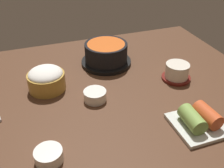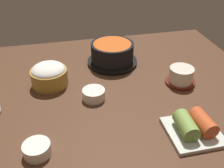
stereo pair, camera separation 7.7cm
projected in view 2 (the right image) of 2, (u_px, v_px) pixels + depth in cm
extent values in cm
cube|color=#4C2D1C|center=(104.00, 92.00, 80.74)|extent=(100.00, 76.00, 2.00)
cylinder|color=black|center=(112.00, 62.00, 93.55)|extent=(17.43, 17.43, 1.22)
cylinder|color=black|center=(112.00, 52.00, 91.45)|extent=(14.66, 14.66, 6.40)
cylinder|color=#D15619|center=(112.00, 44.00, 89.85)|extent=(12.90, 12.90, 0.60)
cylinder|color=#B78C38|center=(49.00, 77.00, 81.14)|extent=(11.08, 11.08, 5.16)
ellipsoid|color=white|center=(48.00, 70.00, 79.72)|extent=(10.20, 10.20, 3.88)
cylinder|color=maroon|center=(180.00, 82.00, 82.95)|extent=(9.23, 9.23, 0.80)
cylinder|color=silver|center=(181.00, 75.00, 81.47)|extent=(7.43, 7.43, 4.58)
cylinder|color=#C6D18C|center=(182.00, 69.00, 80.37)|extent=(6.32, 6.32, 0.40)
cylinder|color=white|center=(94.00, 94.00, 75.59)|extent=(6.50, 6.50, 2.97)
cylinder|color=#B73323|center=(94.00, 91.00, 74.93)|extent=(5.33, 5.33, 0.50)
cube|color=silver|center=(193.00, 132.00, 64.24)|extent=(12.44, 12.44, 1.00)
cylinder|color=#7A9E47|center=(186.00, 125.00, 62.43)|extent=(4.46, 7.65, 4.11)
cylinder|color=#C64C23|center=(203.00, 122.00, 63.23)|extent=(4.58, 7.71, 4.11)
cylinder|color=white|center=(37.00, 149.00, 58.32)|extent=(6.20, 6.20, 2.83)
cylinder|color=brown|center=(36.00, 146.00, 57.70)|extent=(5.08, 5.08, 0.50)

